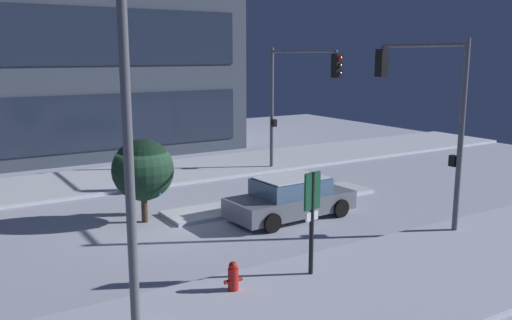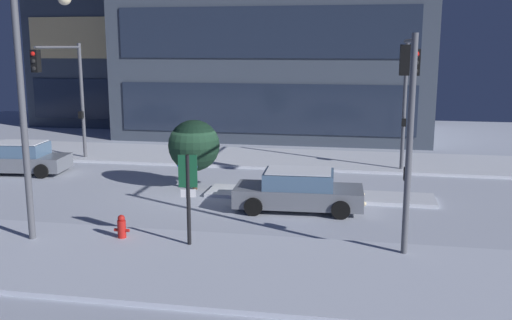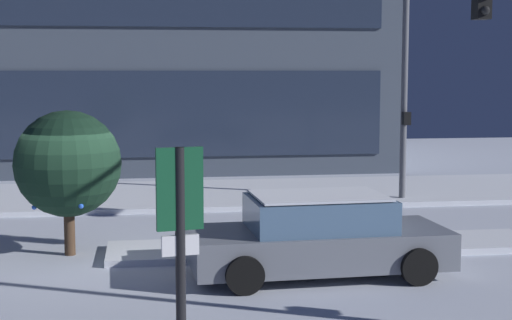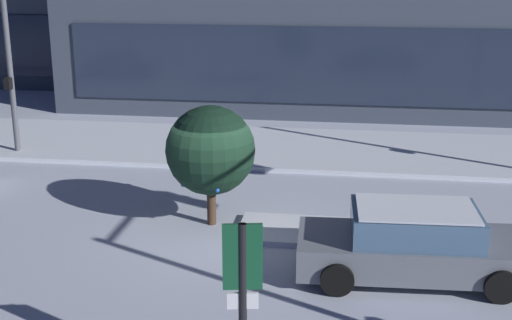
# 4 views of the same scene
# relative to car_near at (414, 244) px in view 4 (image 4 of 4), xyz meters

# --- Properties ---
(ground) EXTENTS (52.00, 52.00, 0.00)m
(ground) POSITION_rel_car_near_xyz_m (-4.34, 1.57, -0.71)
(ground) COLOR silver
(curb_strip_far) EXTENTS (52.00, 5.20, 0.14)m
(curb_strip_far) POSITION_rel_car_near_xyz_m (-4.34, 9.25, -0.64)
(curb_strip_far) COLOR silver
(curb_strip_far) RESTS_ON ground
(median_strip) EXTENTS (9.00, 1.80, 0.14)m
(median_strip) POSITION_rel_car_near_xyz_m (0.60, 1.96, -0.64)
(median_strip) COLOR silver
(median_strip) RESTS_ON ground
(car_near) EXTENTS (4.82, 2.30, 1.49)m
(car_near) POSITION_rel_car_near_xyz_m (0.00, 0.00, 0.00)
(car_near) COLOR slate
(car_near) RESTS_ON ground
(parking_info_sign) EXTENTS (0.55, 0.16, 2.85)m
(parking_info_sign) POSITION_rel_car_near_xyz_m (-2.73, -4.73, 1.11)
(parking_info_sign) COLOR black
(parking_info_sign) RESTS_ON ground
(decorated_tree_median) EXTENTS (2.14, 2.16, 2.94)m
(decorated_tree_median) POSITION_rel_car_near_xyz_m (-4.64, 2.28, 1.15)
(decorated_tree_median) COLOR #473323
(decorated_tree_median) RESTS_ON ground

